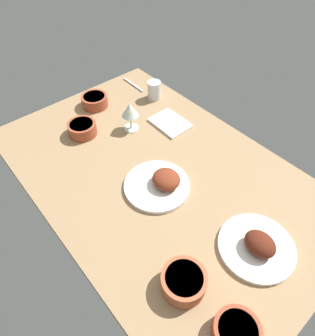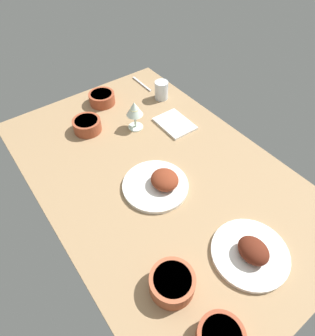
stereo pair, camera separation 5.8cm
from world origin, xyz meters
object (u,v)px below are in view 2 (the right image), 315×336
(wine_glass, at_px, (135,110))
(water_tumbler, at_px, (161,90))
(bowl_cream, at_px, (102,98))
(bowl_sauce, at_px, (172,283))
(plate_near_viewer, at_px, (159,183))
(fork_loose, at_px, (142,84))
(plate_far_side, at_px, (251,252))
(folded_napkin, at_px, (175,124))
(bowl_onions, at_px, (87,125))

(wine_glass, bearing_deg, water_tumbler, -63.93)
(bowl_cream, height_order, bowl_sauce, bowl_sauce)
(plate_near_viewer, relative_size, fork_loose, 1.50)
(fork_loose, bearing_deg, plate_far_side, -15.14)
(fork_loose, bearing_deg, folded_napkin, -10.11)
(plate_far_side, bearing_deg, folded_napkin, -18.39)
(plate_far_side, bearing_deg, fork_loose, -15.61)
(bowl_sauce, xyz_separation_m, folded_napkin, (0.59, -0.49, -0.03))
(folded_napkin, relative_size, fork_loose, 1.06)
(water_tumbler, relative_size, fork_loose, 0.55)
(plate_near_viewer, relative_size, bowl_cream, 1.97)
(bowl_cream, relative_size, bowl_onions, 1.01)
(plate_near_viewer, height_order, bowl_cream, plate_near_viewer)
(bowl_cream, xyz_separation_m, water_tumbler, (-0.14, -0.27, 0.02))
(water_tumbler, xyz_separation_m, folded_napkin, (-0.21, 0.08, -0.04))
(bowl_cream, height_order, water_tumbler, water_tumbler)
(wine_glass, xyz_separation_m, fork_loose, (0.28, -0.23, -0.10))
(bowl_cream, distance_m, wine_glass, 0.27)
(plate_near_viewer, height_order, bowl_onions, plate_near_viewer)
(fork_loose, bearing_deg, plate_near_viewer, -28.81)
(plate_far_side, bearing_deg, bowl_onions, 8.47)
(bowl_cream, bearing_deg, water_tumbler, -118.13)
(bowl_sauce, height_order, wine_glass, wine_glass)
(bowl_cream, height_order, bowl_onions, same)
(wine_glass, distance_m, water_tumbler, 0.27)
(bowl_cream, relative_size, wine_glass, 0.93)
(plate_near_viewer, xyz_separation_m, wine_glass, (0.35, -0.13, 0.08))
(plate_far_side, xyz_separation_m, wine_glass, (0.76, -0.06, 0.08))
(bowl_cream, height_order, folded_napkin, bowl_cream)
(plate_near_viewer, height_order, folded_napkin, plate_near_viewer)
(plate_near_viewer, height_order, fork_loose, plate_near_viewer)
(bowl_onions, bearing_deg, folded_napkin, -121.01)
(bowl_sauce, bearing_deg, bowl_cream, -17.40)
(plate_far_side, height_order, fork_loose, plate_far_side)
(plate_far_side, relative_size, plate_near_viewer, 0.98)
(plate_near_viewer, distance_m, bowl_cream, 0.62)
(bowl_sauce, bearing_deg, plate_near_viewer, -31.05)
(bowl_onions, distance_m, fork_loose, 0.45)
(folded_napkin, distance_m, fork_loose, 0.39)
(bowl_cream, relative_size, fork_loose, 0.76)
(plate_far_side, height_order, folded_napkin, plate_far_side)
(water_tumbler, bearing_deg, wine_glass, 116.07)
(bowl_cream, distance_m, water_tumbler, 0.31)
(fork_loose, bearing_deg, wine_glass, -38.55)
(wine_glass, relative_size, folded_napkin, 0.77)
(plate_far_side, relative_size, folded_napkin, 1.39)
(plate_far_side, bearing_deg, plate_near_viewer, 9.32)
(plate_near_viewer, distance_m, folded_napkin, 0.39)
(plate_far_side, height_order, plate_near_viewer, plate_far_side)
(water_tumbler, bearing_deg, bowl_cream, 61.87)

